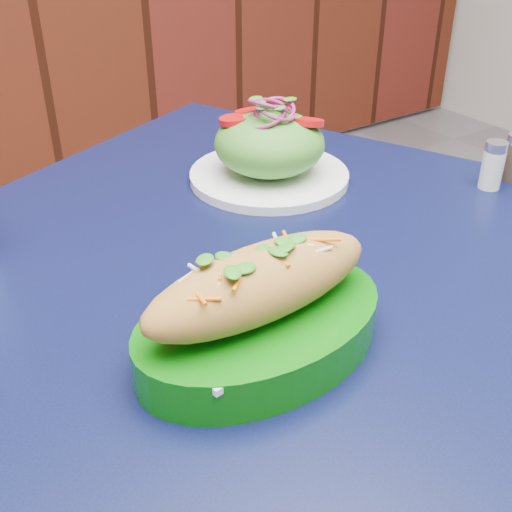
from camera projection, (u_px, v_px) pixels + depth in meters
cafe_table at (268, 331)px, 0.72m from camera, size 1.05×1.05×0.75m
banh_mi_basket at (260, 309)px, 0.54m from camera, size 0.24×0.16×0.11m
salad_plate at (269, 150)px, 0.84m from camera, size 0.21×0.21×0.11m
salt_shaker at (493, 165)px, 0.83m from camera, size 0.03×0.03×0.06m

